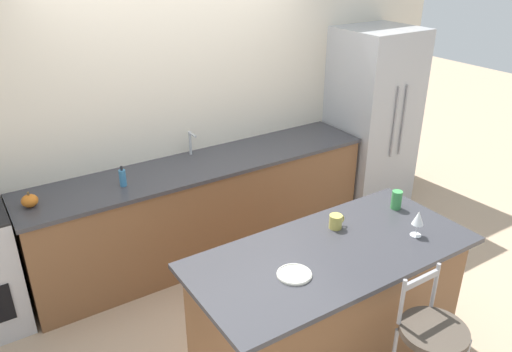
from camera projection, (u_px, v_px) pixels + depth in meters
ground_plane at (226, 271)px, 4.52m from camera, size 18.00×18.00×0.00m
wall_back at (183, 107)px, 4.48m from camera, size 6.00×0.07×2.70m
back_counter at (204, 208)px, 4.61m from camera, size 3.17×0.69×0.93m
sink_faucet at (191, 141)px, 4.50m from camera, size 0.02×0.13×0.22m
kitchen_island at (329, 307)px, 3.37m from camera, size 1.89×0.87×0.93m
refrigerator at (371, 120)px, 5.32m from camera, size 0.77×0.75×1.93m
bar_stool_near at (430, 346)px, 2.88m from camera, size 0.39×0.39×1.04m
dinner_plate at (294, 274)px, 2.93m from camera, size 0.21×0.21×0.02m
wine_glass at (418, 219)px, 3.28m from camera, size 0.08×0.08×0.18m
coffee_mug at (336, 221)px, 3.40m from camera, size 0.12×0.09×0.10m
tumbler_cup at (397, 200)px, 3.64m from camera, size 0.08×0.08×0.14m
pumpkin_decoration at (30, 201)px, 3.66m from camera, size 0.12×0.12×0.12m
soap_bottle at (123, 178)px, 3.96m from camera, size 0.05×0.05×0.17m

